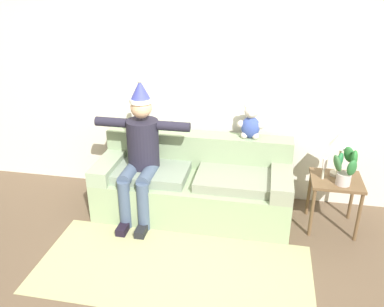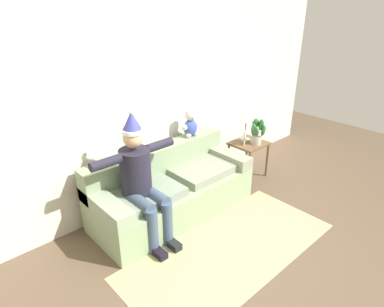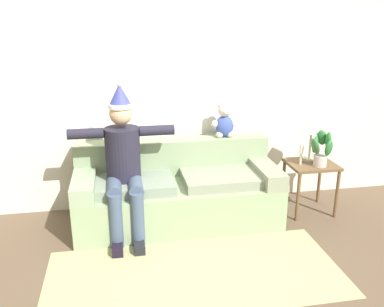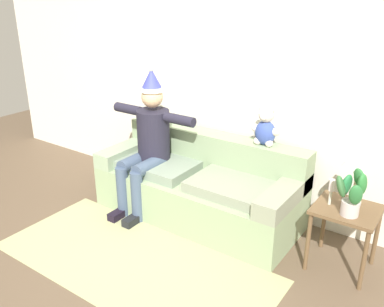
{
  "view_description": "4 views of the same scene",
  "coord_description": "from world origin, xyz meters",
  "px_view_note": "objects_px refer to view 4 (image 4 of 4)",
  "views": [
    {
      "loc": [
        0.72,
        -2.79,
        2.46
      ],
      "look_at": [
        0.02,
        0.82,
        0.8
      ],
      "focal_mm": 37.51,
      "sensor_mm": 36.0,
      "label": 1
    },
    {
      "loc": [
        -2.27,
        -1.83,
        2.51
      ],
      "look_at": [
        0.24,
        0.91,
        0.8
      ],
      "focal_mm": 31.16,
      "sensor_mm": 36.0,
      "label": 2
    },
    {
      "loc": [
        -0.58,
        -2.97,
        2.06
      ],
      "look_at": [
        0.15,
        0.97,
        0.76
      ],
      "focal_mm": 38.94,
      "sensor_mm": 36.0,
      "label": 3
    },
    {
      "loc": [
        2.13,
        -2.14,
        2.22
      ],
      "look_at": [
        0.04,
        0.85,
        0.76
      ],
      "focal_mm": 38.65,
      "sensor_mm": 36.0,
      "label": 4
    }
  ],
  "objects_px": {
    "couch": "(200,186)",
    "person_seated": "(148,140)",
    "side_table": "(346,218)",
    "candle_tall": "(331,188)",
    "teddy_bear": "(265,128)",
    "potted_plant": "(352,193)",
    "table_lamp": "(359,160)"
  },
  "relations": [
    {
      "from": "person_seated",
      "to": "side_table",
      "type": "bearing_deg",
      "value": 3.06
    },
    {
      "from": "side_table",
      "to": "table_lamp",
      "type": "relative_size",
      "value": 1.12
    },
    {
      "from": "candle_tall",
      "to": "teddy_bear",
      "type": "bearing_deg",
      "value": 156.54
    },
    {
      "from": "person_seated",
      "to": "table_lamp",
      "type": "xyz_separation_m",
      "value": [
        2.03,
        0.2,
        0.19
      ]
    },
    {
      "from": "couch",
      "to": "candle_tall",
      "type": "xyz_separation_m",
      "value": [
        1.33,
        -0.07,
        0.38
      ]
    },
    {
      "from": "teddy_bear",
      "to": "couch",
      "type": "bearing_deg",
      "value": -155.72
    },
    {
      "from": "person_seated",
      "to": "teddy_bear",
      "type": "xyz_separation_m",
      "value": [
        1.11,
        0.42,
        0.23
      ]
    },
    {
      "from": "table_lamp",
      "to": "candle_tall",
      "type": "relative_size",
      "value": 2.25
    },
    {
      "from": "couch",
      "to": "person_seated",
      "type": "xyz_separation_m",
      "value": [
        -0.54,
        -0.16,
        0.44
      ]
    },
    {
      "from": "table_lamp",
      "to": "candle_tall",
      "type": "xyz_separation_m",
      "value": [
        -0.15,
        -0.11,
        -0.25
      ]
    },
    {
      "from": "person_seated",
      "to": "teddy_bear",
      "type": "height_order",
      "value": "person_seated"
    },
    {
      "from": "table_lamp",
      "to": "potted_plant",
      "type": "distance_m",
      "value": 0.28
    },
    {
      "from": "side_table",
      "to": "candle_tall",
      "type": "relative_size",
      "value": 2.53
    },
    {
      "from": "side_table",
      "to": "candle_tall",
      "type": "bearing_deg",
      "value": -171.94
    },
    {
      "from": "person_seated",
      "to": "potted_plant",
      "type": "bearing_deg",
      "value": 0.01
    },
    {
      "from": "teddy_bear",
      "to": "potted_plant",
      "type": "height_order",
      "value": "teddy_bear"
    },
    {
      "from": "couch",
      "to": "candle_tall",
      "type": "height_order",
      "value": "couch"
    },
    {
      "from": "side_table",
      "to": "potted_plant",
      "type": "relative_size",
      "value": 1.42
    },
    {
      "from": "side_table",
      "to": "candle_tall",
      "type": "height_order",
      "value": "candle_tall"
    },
    {
      "from": "couch",
      "to": "teddy_bear",
      "type": "xyz_separation_m",
      "value": [
        0.57,
        0.26,
        0.66
      ]
    },
    {
      "from": "side_table",
      "to": "couch",
      "type": "bearing_deg",
      "value": 177.89
    },
    {
      "from": "couch",
      "to": "potted_plant",
      "type": "height_order",
      "value": "potted_plant"
    },
    {
      "from": "person_seated",
      "to": "teddy_bear",
      "type": "relative_size",
      "value": 3.97
    },
    {
      "from": "couch",
      "to": "side_table",
      "type": "xyz_separation_m",
      "value": [
        1.47,
        -0.05,
        0.14
      ]
    },
    {
      "from": "teddy_bear",
      "to": "candle_tall",
      "type": "height_order",
      "value": "teddy_bear"
    },
    {
      "from": "teddy_bear",
      "to": "potted_plant",
      "type": "xyz_separation_m",
      "value": [
        0.94,
        -0.42,
        -0.23
      ]
    },
    {
      "from": "couch",
      "to": "table_lamp",
      "type": "xyz_separation_m",
      "value": [
        1.48,
        0.04,
        0.63
      ]
    },
    {
      "from": "teddy_bear",
      "to": "table_lamp",
      "type": "distance_m",
      "value": 0.94
    },
    {
      "from": "candle_tall",
      "to": "table_lamp",
      "type": "bearing_deg",
      "value": 36.56
    },
    {
      "from": "couch",
      "to": "potted_plant",
      "type": "relative_size",
      "value": 5.21
    },
    {
      "from": "teddy_bear",
      "to": "table_lamp",
      "type": "bearing_deg",
      "value": -13.44
    },
    {
      "from": "couch",
      "to": "teddy_bear",
      "type": "height_order",
      "value": "teddy_bear"
    }
  ]
}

